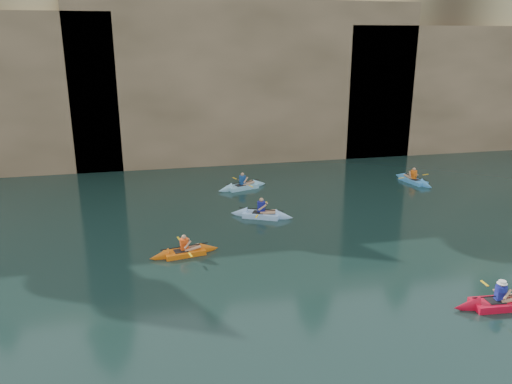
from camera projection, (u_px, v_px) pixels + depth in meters
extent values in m
plane|color=black|center=(342.00, 333.00, 15.11)|extent=(160.00, 160.00, 0.00)
cube|color=tan|center=(208.00, 71.00, 41.31)|extent=(70.00, 16.00, 12.00)
cube|color=#997D5D|center=(250.00, 81.00, 34.92)|extent=(24.00, 2.40, 11.40)
cube|color=#997D5D|center=(497.00, 87.00, 39.36)|extent=(26.00, 2.40, 9.84)
cube|color=black|center=(167.00, 144.00, 34.26)|extent=(3.50, 1.00, 3.20)
cube|color=black|center=(357.00, 127.00, 37.02)|extent=(5.00, 1.00, 4.50)
cube|color=red|center=(499.00, 303.00, 16.51)|extent=(2.53, 0.96, 0.28)
cone|color=red|center=(466.00, 306.00, 16.35)|extent=(0.93, 0.81, 0.74)
cube|color=black|center=(495.00, 301.00, 16.46)|extent=(0.58, 0.50, 0.04)
cube|color=navy|center=(501.00, 293.00, 16.40)|extent=(0.34, 0.23, 0.47)
sphere|color=tan|center=(502.00, 284.00, 16.30)|extent=(0.20, 0.20, 0.20)
cylinder|color=black|center=(500.00, 296.00, 16.43)|extent=(1.98, 0.19, 0.04)
cube|color=yellow|center=(485.00, 283.00, 17.27)|extent=(0.11, 0.42, 0.02)
cylinder|color=white|center=(502.00, 283.00, 16.29)|extent=(0.34, 0.34, 0.09)
cube|color=orange|center=(185.00, 252.00, 20.51)|extent=(2.35, 1.09, 0.25)
cone|color=orange|center=(209.00, 248.00, 20.91)|extent=(0.91, 0.81, 0.67)
cone|color=orange|center=(159.00, 257.00, 20.11)|extent=(0.91, 0.81, 0.67)
cube|color=black|center=(181.00, 251.00, 20.43)|extent=(0.62, 0.51, 0.04)
cube|color=#EE4B14|center=(184.00, 244.00, 20.41)|extent=(0.34, 0.25, 0.45)
sphere|color=tan|center=(184.00, 237.00, 20.31)|extent=(0.19, 0.19, 0.19)
cylinder|color=black|center=(184.00, 246.00, 20.43)|extent=(1.97, 0.39, 0.04)
cube|color=yellow|center=(179.00, 239.00, 21.22)|extent=(0.15, 0.43, 0.02)
cube|color=yellow|center=(190.00, 255.00, 19.64)|extent=(0.15, 0.43, 0.02)
cube|color=#98C8FE|center=(261.00, 215.00, 24.86)|extent=(2.56, 1.78, 0.28)
cone|color=#98C8FE|center=(284.00, 216.00, 24.61)|extent=(1.11, 1.06, 0.76)
cone|color=#98C8FE|center=(239.00, 213.00, 25.11)|extent=(1.11, 1.06, 0.76)
cube|color=black|center=(258.00, 212.00, 24.86)|extent=(0.70, 0.67, 0.04)
cube|color=navy|center=(261.00, 207.00, 24.74)|extent=(0.41, 0.35, 0.51)
sphere|color=tan|center=(261.00, 200.00, 24.64)|extent=(0.21, 0.21, 0.21)
cylinder|color=black|center=(261.00, 209.00, 24.78)|extent=(2.05, 1.01, 0.04)
cube|color=yellow|center=(266.00, 203.00, 25.74)|extent=(0.25, 0.41, 0.02)
cube|color=yellow|center=(257.00, 216.00, 23.82)|extent=(0.25, 0.41, 0.02)
cube|color=#8ACCE8|center=(243.00, 187.00, 29.59)|extent=(2.60, 1.49, 0.27)
cone|color=#8ACCE8|center=(259.00, 184.00, 30.16)|extent=(1.06, 0.97, 0.74)
cone|color=#8ACCE8|center=(225.00, 189.00, 29.03)|extent=(1.06, 0.97, 0.74)
cube|color=black|center=(240.00, 185.00, 29.49)|extent=(0.67, 0.61, 0.04)
cube|color=navy|center=(242.00, 180.00, 29.48)|extent=(0.39, 0.31, 0.50)
sphere|color=tan|center=(242.00, 174.00, 29.37)|extent=(0.21, 0.21, 0.21)
cylinder|color=black|center=(242.00, 182.00, 29.51)|extent=(2.10, 0.70, 0.04)
cube|color=yellow|center=(235.00, 178.00, 30.33)|extent=(0.20, 0.42, 0.02)
cube|color=yellow|center=(251.00, 186.00, 28.69)|extent=(0.20, 0.42, 0.02)
cube|color=#46A3F0|center=(413.00, 180.00, 30.90)|extent=(1.24, 2.65, 0.26)
cone|color=#46A3F0|center=(400.00, 176.00, 31.95)|extent=(0.88, 1.03, 0.71)
cone|color=#46A3F0|center=(427.00, 185.00, 29.85)|extent=(0.88, 1.03, 0.71)
cube|color=black|center=(415.00, 179.00, 30.74)|extent=(0.55, 0.63, 0.04)
cube|color=orange|center=(414.00, 175.00, 30.79)|extent=(0.27, 0.36, 0.48)
sphere|color=tan|center=(414.00, 169.00, 30.69)|extent=(0.20, 0.20, 0.20)
cylinder|color=black|center=(413.00, 176.00, 30.82)|extent=(0.46, 2.07, 0.04)
cube|color=yellow|center=(401.00, 178.00, 30.45)|extent=(0.43, 0.16, 0.02)
cube|color=yellow|center=(425.00, 175.00, 31.20)|extent=(0.43, 0.16, 0.02)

